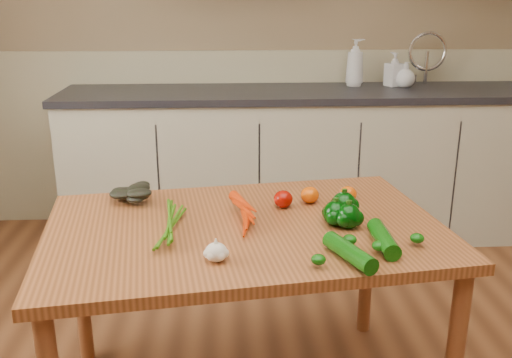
{
  "coord_description": "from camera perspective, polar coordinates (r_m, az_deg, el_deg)",
  "views": [
    {
      "loc": [
        -0.26,
        -1.14,
        1.44
      ],
      "look_at": [
        -0.15,
        0.87,
        0.78
      ],
      "focal_mm": 40.0,
      "sensor_mm": 36.0,
      "label": 1
    }
  ],
  "objects": [
    {
      "name": "leafy_greens",
      "position": [
        2.14,
        -12.89,
        -1.21
      ],
      "size": [
        0.19,
        0.17,
        0.09
      ],
      "primitive_type": null,
      "color": "black",
      "rests_on": "table"
    },
    {
      "name": "tomato_a",
      "position": [
        2.06,
        2.73,
        -2.02
      ],
      "size": [
        0.07,
        0.07,
        0.06
      ],
      "primitive_type": "ellipsoid",
      "color": "#930B02",
      "rests_on": "table"
    },
    {
      "name": "carrot_bunch",
      "position": [
        1.91,
        -3.54,
        -3.65
      ],
      "size": [
        0.27,
        0.22,
        0.07
      ],
      "primitive_type": null,
      "rotation": [
        0.0,
        0.0,
        0.14
      ],
      "color": "red",
      "rests_on": "table"
    },
    {
      "name": "pepper_c",
      "position": [
        1.9,
        9.23,
        -3.68
      ],
      "size": [
        0.08,
        0.08,
        0.08
      ],
      "primitive_type": "sphere",
      "color": "#023204",
      "rests_on": "table"
    },
    {
      "name": "pepper_b",
      "position": [
        1.99,
        8.78,
        -2.57
      ],
      "size": [
        0.09,
        0.09,
        0.09
      ],
      "primitive_type": "sphere",
      "color": "#023204",
      "rests_on": "table"
    },
    {
      "name": "room",
      "position": [
        1.35,
        8.23,
        9.77
      ],
      "size": [
        4.04,
        5.04,
        2.64
      ],
      "color": "brown",
      "rests_on": "ground"
    },
    {
      "name": "zucchini_b",
      "position": [
        1.68,
        9.33,
        -7.26
      ],
      "size": [
        0.13,
        0.21,
        0.05
      ],
      "primitive_type": "cylinder",
      "rotation": [
        1.57,
        0.0,
        0.4
      ],
      "color": "#094407",
      "rests_on": "table"
    },
    {
      "name": "pepper_a",
      "position": [
        1.91,
        7.95,
        -3.43
      ],
      "size": [
        0.08,
        0.08,
        0.08
      ],
      "primitive_type": "sphere",
      "color": "#023204",
      "rests_on": "table"
    },
    {
      "name": "tomato_c",
      "position": [
        2.14,
        9.19,
        -1.49
      ],
      "size": [
        0.06,
        0.06,
        0.06
      ],
      "primitive_type": "ellipsoid",
      "color": "#DB4D05",
      "rests_on": "table"
    },
    {
      "name": "counter_run",
      "position": [
        3.5,
        4.82,
        1.72
      ],
      "size": [
        2.84,
        0.64,
        1.14
      ],
      "color": "#B4B096",
      "rests_on": "ground"
    },
    {
      "name": "soap_bottle_c",
      "position": [
        3.59,
        14.73,
        10.06
      ],
      "size": [
        0.15,
        0.15,
        0.15
      ],
      "primitive_type": "imported",
      "rotation": [
        0.0,
        0.0,
        0.42
      ],
      "color": "silver",
      "rests_on": "counter_run"
    },
    {
      "name": "soap_bottle_b",
      "position": [
        3.61,
        13.69,
        10.61
      ],
      "size": [
        0.12,
        0.12,
        0.2
      ],
      "primitive_type": "imported",
      "rotation": [
        0.0,
        0.0,
        3.55
      ],
      "color": "silver",
      "rests_on": "counter_run"
    },
    {
      "name": "tomato_b",
      "position": [
        2.11,
        5.4,
        -1.6
      ],
      "size": [
        0.07,
        0.07,
        0.06
      ],
      "primitive_type": "ellipsoid",
      "color": "#DB4D05",
      "rests_on": "table"
    },
    {
      "name": "table",
      "position": [
        1.94,
        -1.09,
        -6.75
      ],
      "size": [
        1.41,
        1.01,
        0.7
      ],
      "rotation": [
        0.0,
        0.0,
        0.14
      ],
      "color": "#9A552C",
      "rests_on": "ground"
    },
    {
      "name": "zucchini_a",
      "position": [
        1.78,
        12.63,
        -5.86
      ],
      "size": [
        0.06,
        0.21,
        0.05
      ],
      "primitive_type": "cylinder",
      "rotation": [
        1.57,
        0.0,
        -0.01
      ],
      "color": "#094407",
      "rests_on": "table"
    },
    {
      "name": "soap_bottle_a",
      "position": [
        3.57,
        9.87,
        11.4
      ],
      "size": [
        0.12,
        0.12,
        0.28
      ],
      "primitive_type": "imported",
      "rotation": [
        0.0,
        0.0,
        1.7
      ],
      "color": "silver",
      "rests_on": "counter_run"
    },
    {
      "name": "garlic_bulb",
      "position": [
        1.66,
        -4.02,
        -7.31
      ],
      "size": [
        0.07,
        0.07,
        0.06
      ],
      "primitive_type": "ellipsoid",
      "color": "white",
      "rests_on": "table"
    }
  ]
}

